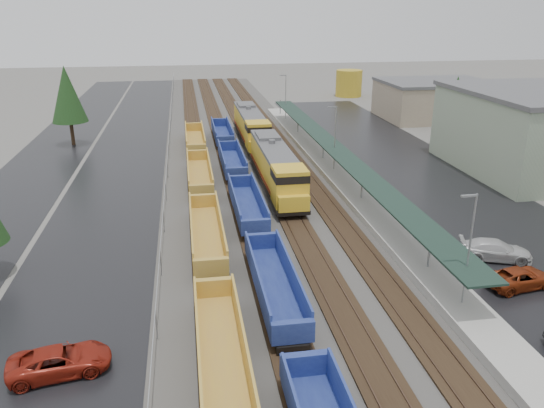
{
  "coord_description": "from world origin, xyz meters",
  "views": [
    {
      "loc": [
        -7.19,
        -7.0,
        18.25
      ],
      "look_at": [
        -0.05,
        36.22,
        2.0
      ],
      "focal_mm": 35.0,
      "sensor_mm": 36.0,
      "label": 1
    }
  ],
  "objects_px": {
    "well_string_yellow": "(213,282)",
    "locomotive_trail": "(251,126)",
    "storage_tank": "(349,83)",
    "well_string_blue": "(258,238)",
    "locomotive_lead": "(276,167)",
    "parked_car_west_c": "(60,361)",
    "parked_car_east_c": "(495,250)",
    "parked_car_east_b": "(520,278)"
  },
  "relations": [
    {
      "from": "locomotive_lead",
      "to": "locomotive_trail",
      "type": "xyz_separation_m",
      "value": [
        0.0,
        21.0,
        0.0
      ]
    },
    {
      "from": "well_string_blue",
      "to": "parked_car_east_b",
      "type": "bearing_deg",
      "value": -26.96
    },
    {
      "from": "parked_car_east_b",
      "to": "well_string_blue",
      "type": "bearing_deg",
      "value": 54.75
    },
    {
      "from": "parked_car_east_b",
      "to": "storage_tank",
      "type": "bearing_deg",
      "value": -17.36
    },
    {
      "from": "parked_car_west_c",
      "to": "parked_car_east_b",
      "type": "distance_m",
      "value": 29.9
    },
    {
      "from": "well_string_blue",
      "to": "parked_car_west_c",
      "type": "relative_size",
      "value": 16.88
    },
    {
      "from": "storage_tank",
      "to": "parked_car_east_c",
      "type": "relative_size",
      "value": 1.05
    },
    {
      "from": "locomotive_trail",
      "to": "storage_tank",
      "type": "distance_m",
      "value": 47.32
    },
    {
      "from": "locomotive_trail",
      "to": "locomotive_lead",
      "type": "bearing_deg",
      "value": -90.0
    },
    {
      "from": "well_string_yellow",
      "to": "locomotive_trail",
      "type": "bearing_deg",
      "value": 79.31
    },
    {
      "from": "well_string_blue",
      "to": "parked_car_east_c",
      "type": "bearing_deg",
      "value": -14.17
    },
    {
      "from": "parked_car_east_b",
      "to": "well_string_yellow",
      "type": "bearing_deg",
      "value": 76.08
    },
    {
      "from": "storage_tank",
      "to": "parked_car_east_c",
      "type": "distance_m",
      "value": 80.51
    },
    {
      "from": "parked_car_west_c",
      "to": "well_string_yellow",
      "type": "bearing_deg",
      "value": -61.73
    },
    {
      "from": "locomotive_lead",
      "to": "parked_car_east_c",
      "type": "bearing_deg",
      "value": -54.45
    },
    {
      "from": "locomotive_lead",
      "to": "storage_tank",
      "type": "bearing_deg",
      "value": 66.26
    },
    {
      "from": "locomotive_trail",
      "to": "parked_car_west_c",
      "type": "distance_m",
      "value": 51.71
    },
    {
      "from": "parked_car_east_b",
      "to": "locomotive_trail",
      "type": "bearing_deg",
      "value": 8.14
    },
    {
      "from": "locomotive_trail",
      "to": "parked_car_west_c",
      "type": "height_order",
      "value": "locomotive_trail"
    },
    {
      "from": "locomotive_lead",
      "to": "storage_tank",
      "type": "relative_size",
      "value": 3.63
    },
    {
      "from": "well_string_yellow",
      "to": "locomotive_lead",
      "type": "bearing_deg",
      "value": 69.5
    },
    {
      "from": "locomotive_lead",
      "to": "well_string_yellow",
      "type": "bearing_deg",
      "value": -110.5
    },
    {
      "from": "locomotive_lead",
      "to": "parked_car_west_c",
      "type": "xyz_separation_m",
      "value": [
        -16.45,
        -27.99,
        -1.73
      ]
    },
    {
      "from": "storage_tank",
      "to": "locomotive_lead",
      "type": "bearing_deg",
      "value": -113.74
    },
    {
      "from": "storage_tank",
      "to": "parked_car_east_c",
      "type": "xyz_separation_m",
      "value": [
        -12.72,
        -79.48,
        -2.04
      ]
    },
    {
      "from": "locomotive_trail",
      "to": "well_string_yellow",
      "type": "height_order",
      "value": "locomotive_trail"
    },
    {
      "from": "storage_tank",
      "to": "parked_car_east_c",
      "type": "bearing_deg",
      "value": -99.09
    },
    {
      "from": "locomotive_lead",
      "to": "well_string_yellow",
      "type": "relative_size",
      "value": 0.21
    },
    {
      "from": "well_string_yellow",
      "to": "storage_tank",
      "type": "bearing_deg",
      "value": 67.09
    },
    {
      "from": "locomotive_lead",
      "to": "parked_car_east_b",
      "type": "height_order",
      "value": "locomotive_lead"
    },
    {
      "from": "locomotive_trail",
      "to": "parked_car_east_b",
      "type": "bearing_deg",
      "value": -73.58
    },
    {
      "from": "well_string_yellow",
      "to": "parked_car_east_c",
      "type": "distance_m",
      "value": 21.87
    },
    {
      "from": "locomotive_trail",
      "to": "well_string_yellow",
      "type": "xyz_separation_m",
      "value": [
        -8.0,
        -42.4,
        -1.34
      ]
    },
    {
      "from": "parked_car_east_c",
      "to": "parked_car_west_c",
      "type": "bearing_deg",
      "value": 125.41
    },
    {
      "from": "storage_tank",
      "to": "well_string_blue",
      "type": "bearing_deg",
      "value": -112.12
    },
    {
      "from": "well_string_yellow",
      "to": "well_string_blue",
      "type": "xyz_separation_m",
      "value": [
        4.0,
        6.62,
        -0.01
      ]
    },
    {
      "from": "locomotive_lead",
      "to": "parked_car_east_b",
      "type": "xyz_separation_m",
      "value": [
        13.11,
        -23.48,
        -1.78
      ]
    },
    {
      "from": "storage_tank",
      "to": "parked_car_east_b",
      "type": "relative_size",
      "value": 1.14
    },
    {
      "from": "well_string_yellow",
      "to": "well_string_blue",
      "type": "height_order",
      "value": "well_string_yellow"
    },
    {
      "from": "parked_car_west_c",
      "to": "parked_car_east_b",
      "type": "height_order",
      "value": "parked_car_west_c"
    },
    {
      "from": "locomotive_lead",
      "to": "parked_car_west_c",
      "type": "distance_m",
      "value": 32.51
    },
    {
      "from": "locomotive_trail",
      "to": "parked_car_east_b",
      "type": "xyz_separation_m",
      "value": [
        13.11,
        -44.48,
        -1.78
      ]
    }
  ]
}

